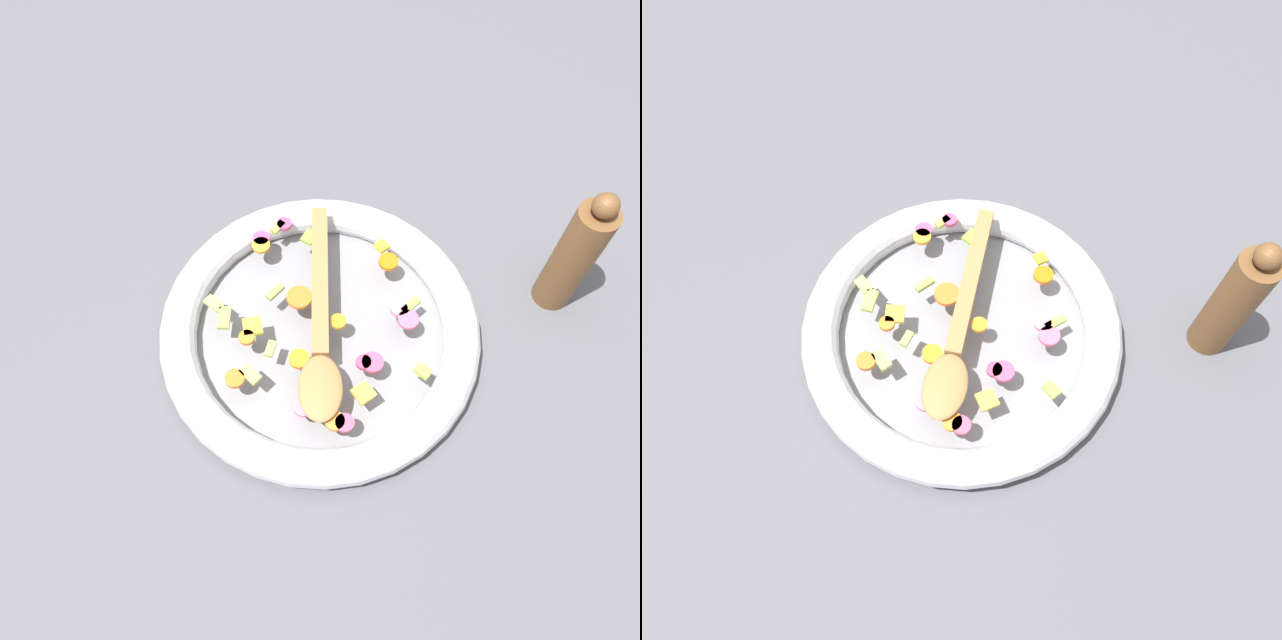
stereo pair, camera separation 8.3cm
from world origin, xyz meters
The scene contains 5 objects.
ground_plane centered at (0.00, 0.00, 0.00)m, with size 4.00×4.00×0.00m, color #4C4C51.
skillet centered at (0.00, 0.00, 0.02)m, with size 0.44×0.44×0.05m.
chopped_vegetables centered at (-0.01, 0.01, 0.05)m, with size 0.31×0.31×0.01m.
wooden_spoon centered at (-0.02, 0.00, 0.06)m, with size 0.32×0.09×0.01m.
pepper_mill centered at (0.12, -0.32, 0.10)m, with size 0.05×0.05×0.22m.
Camera 2 is at (-0.37, -0.14, 0.78)m, focal length 35.00 mm.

